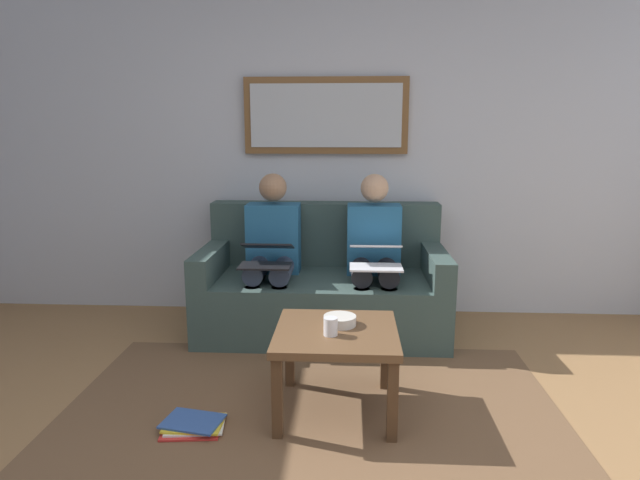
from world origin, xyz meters
TOP-DOWN VIEW (x-y plane):
  - wall_rear at (0.00, -2.60)m, footprint 6.00×0.12m
  - area_rug at (0.00, -0.85)m, footprint 2.60×1.80m
  - couch at (0.00, -2.12)m, footprint 1.73×0.90m
  - framed_mirror at (0.00, -2.51)m, footprint 1.24×0.05m
  - coffee_table at (-0.13, -0.90)m, footprint 0.62×0.62m
  - cup at (-0.10, -0.82)m, footprint 0.07×0.07m
  - bowl at (-0.14, -0.97)m, footprint 0.17×0.17m
  - person_left at (-0.36, -2.05)m, footprint 0.38×0.58m
  - laptop_white at (-0.36, -1.80)m, footprint 0.34×0.34m
  - person_right at (0.36, -2.05)m, footprint 0.38×0.58m
  - laptop_black at (0.36, -1.81)m, footprint 0.34×0.34m
  - magazine_stack at (0.57, -0.68)m, footprint 0.32×0.26m

SIDE VIEW (x-z plane):
  - area_rug at x=0.00m, z-range 0.00..0.01m
  - magazine_stack at x=0.57m, z-range 0.01..0.04m
  - couch at x=0.00m, z-range -0.14..0.76m
  - coffee_table at x=-0.13m, z-range 0.16..0.61m
  - bowl at x=-0.14m, z-range 0.45..0.50m
  - cup at x=-0.10m, z-range 0.45..0.54m
  - person_left at x=-0.36m, z-range 0.04..1.18m
  - person_right at x=0.36m, z-range 0.04..1.18m
  - laptop_black at x=0.36m, z-range 0.55..0.70m
  - laptop_white at x=-0.36m, z-range 0.55..0.70m
  - wall_rear at x=0.00m, z-range 0.00..2.60m
  - framed_mirror at x=0.00m, z-range 1.26..1.84m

